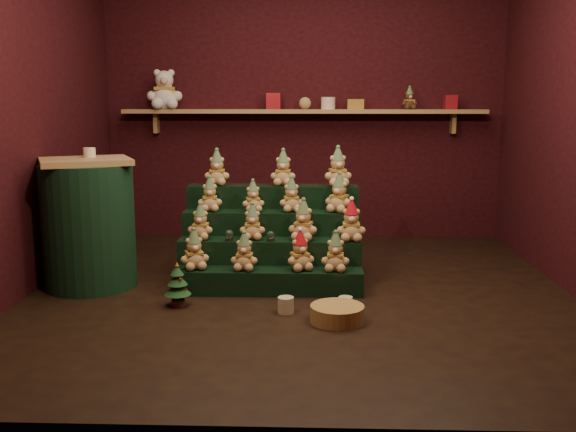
{
  "coord_description": "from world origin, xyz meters",
  "views": [
    {
      "loc": [
        0.07,
        -4.6,
        1.42
      ],
      "look_at": [
        -0.1,
        0.25,
        0.53
      ],
      "focal_mm": 40.0,
      "sensor_mm": 36.0,
      "label": 1
    }
  ],
  "objects_px": {
    "snow_globe_b": "(271,236)",
    "mug_left": "(286,305)",
    "side_table": "(89,224)",
    "white_bear": "(164,84)",
    "wicker_basket": "(337,314)",
    "riser_tier_front": "(268,281)",
    "mug_right": "(345,304)",
    "snow_globe_c": "(335,236)",
    "brown_bear": "(409,98)",
    "snow_globe_a": "(229,235)",
    "mini_christmas_tree": "(178,285)"
  },
  "relations": [
    {
      "from": "snow_globe_c",
      "to": "riser_tier_front",
      "type": "bearing_deg",
      "value": -162.24
    },
    {
      "from": "riser_tier_front",
      "to": "mug_left",
      "type": "height_order",
      "value": "riser_tier_front"
    },
    {
      "from": "riser_tier_front",
      "to": "mini_christmas_tree",
      "type": "height_order",
      "value": "mini_christmas_tree"
    },
    {
      "from": "mug_left",
      "to": "wicker_basket",
      "type": "height_order",
      "value": "same"
    },
    {
      "from": "wicker_basket",
      "to": "snow_globe_a",
      "type": "bearing_deg",
      "value": 135.8
    },
    {
      "from": "snow_globe_c",
      "to": "white_bear",
      "type": "relative_size",
      "value": 0.18
    },
    {
      "from": "side_table",
      "to": "white_bear",
      "type": "bearing_deg",
      "value": 57.82
    },
    {
      "from": "snow_globe_b",
      "to": "mug_left",
      "type": "relative_size",
      "value": 0.72
    },
    {
      "from": "snow_globe_b",
      "to": "white_bear",
      "type": "distance_m",
      "value": 2.37
    },
    {
      "from": "snow_globe_b",
      "to": "mug_left",
      "type": "xyz_separation_m",
      "value": [
        0.14,
        -0.6,
        -0.35
      ]
    },
    {
      "from": "snow_globe_c",
      "to": "wicker_basket",
      "type": "height_order",
      "value": "snow_globe_c"
    },
    {
      "from": "side_table",
      "to": "wicker_basket",
      "type": "relative_size",
      "value": 2.82
    },
    {
      "from": "snow_globe_a",
      "to": "brown_bear",
      "type": "bearing_deg",
      "value": 47.13
    },
    {
      "from": "mug_left",
      "to": "wicker_basket",
      "type": "bearing_deg",
      "value": -26.24
    },
    {
      "from": "mini_christmas_tree",
      "to": "mug_right",
      "type": "xyz_separation_m",
      "value": [
        1.16,
        -0.06,
        -0.1
      ]
    },
    {
      "from": "snow_globe_c",
      "to": "mug_left",
      "type": "relative_size",
      "value": 0.81
    },
    {
      "from": "side_table",
      "to": "white_bear",
      "type": "distance_m",
      "value": 2.05
    },
    {
      "from": "side_table",
      "to": "mug_left",
      "type": "xyz_separation_m",
      "value": [
        1.52,
        -0.58,
        -0.43
      ]
    },
    {
      "from": "riser_tier_front",
      "to": "brown_bear",
      "type": "distance_m",
      "value": 2.63
    },
    {
      "from": "snow_globe_a",
      "to": "mug_right",
      "type": "height_order",
      "value": "snow_globe_a"
    },
    {
      "from": "snow_globe_b",
      "to": "side_table",
      "type": "xyz_separation_m",
      "value": [
        -1.38,
        -0.02,
        0.09
      ]
    },
    {
      "from": "mug_left",
      "to": "white_bear",
      "type": "height_order",
      "value": "white_bear"
    },
    {
      "from": "white_bear",
      "to": "snow_globe_b",
      "type": "bearing_deg",
      "value": -65.76
    },
    {
      "from": "side_table",
      "to": "mini_christmas_tree",
      "type": "relative_size",
      "value": 3.12
    },
    {
      "from": "side_table",
      "to": "riser_tier_front",
      "type": "bearing_deg",
      "value": -30.61
    },
    {
      "from": "riser_tier_front",
      "to": "snow_globe_a",
      "type": "xyz_separation_m",
      "value": [
        -0.3,
        0.16,
        0.31
      ]
    },
    {
      "from": "mini_christmas_tree",
      "to": "brown_bear",
      "type": "distance_m",
      "value": 3.16
    },
    {
      "from": "mug_left",
      "to": "riser_tier_front",
      "type": "bearing_deg",
      "value": 108.52
    },
    {
      "from": "snow_globe_c",
      "to": "white_bear",
      "type": "height_order",
      "value": "white_bear"
    },
    {
      "from": "mug_left",
      "to": "brown_bear",
      "type": "height_order",
      "value": "brown_bear"
    },
    {
      "from": "snow_globe_a",
      "to": "white_bear",
      "type": "height_order",
      "value": "white_bear"
    },
    {
      "from": "white_bear",
      "to": "snow_globe_c",
      "type": "bearing_deg",
      "value": -55.95
    },
    {
      "from": "riser_tier_front",
      "to": "side_table",
      "type": "xyz_separation_m",
      "value": [
        -1.37,
        0.14,
        0.4
      ]
    },
    {
      "from": "snow_globe_c",
      "to": "mug_right",
      "type": "distance_m",
      "value": 0.65
    },
    {
      "from": "mug_right",
      "to": "white_bear",
      "type": "bearing_deg",
      "value": 127.03
    },
    {
      "from": "riser_tier_front",
      "to": "snow_globe_a",
      "type": "relative_size",
      "value": 16.84
    },
    {
      "from": "snow_globe_a",
      "to": "mug_right",
      "type": "bearing_deg",
      "value": -32.56
    },
    {
      "from": "snow_globe_c",
      "to": "wicker_basket",
      "type": "xyz_separation_m",
      "value": [
        -0.01,
        -0.77,
        -0.35
      ]
    },
    {
      "from": "brown_bear",
      "to": "side_table",
      "type": "bearing_deg",
      "value": -157.97
    },
    {
      "from": "side_table",
      "to": "white_bear",
      "type": "xyz_separation_m",
      "value": [
        0.22,
        1.72,
        1.08
      ]
    },
    {
      "from": "snow_globe_c",
      "to": "brown_bear",
      "type": "relative_size",
      "value": 0.41
    },
    {
      "from": "snow_globe_c",
      "to": "mug_right",
      "type": "bearing_deg",
      "value": -84.45
    },
    {
      "from": "snow_globe_b",
      "to": "mug_left",
      "type": "bearing_deg",
      "value": -77.22
    },
    {
      "from": "riser_tier_front",
      "to": "wicker_basket",
      "type": "bearing_deg",
      "value": -51.37
    },
    {
      "from": "wicker_basket",
      "to": "white_bear",
      "type": "height_order",
      "value": "white_bear"
    },
    {
      "from": "wicker_basket",
      "to": "snow_globe_b",
      "type": "bearing_deg",
      "value": 121.72
    },
    {
      "from": "wicker_basket",
      "to": "white_bear",
      "type": "bearing_deg",
      "value": 123.43
    },
    {
      "from": "white_bear",
      "to": "snow_globe_a",
      "type": "bearing_deg",
      "value": -73.66
    },
    {
      "from": "side_table",
      "to": "snow_globe_c",
      "type": "bearing_deg",
      "value": -24.15
    },
    {
      "from": "mug_right",
      "to": "brown_bear",
      "type": "xyz_separation_m",
      "value": [
        0.73,
        2.25,
        1.38
      ]
    }
  ]
}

